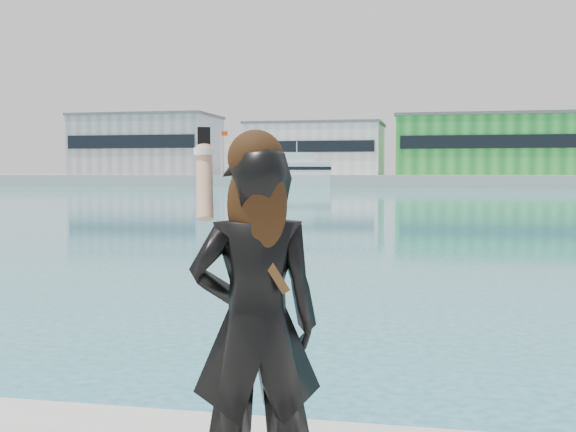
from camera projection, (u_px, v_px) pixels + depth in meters
The scene contains 8 objects.
far_quay at pixel (438, 180), 130.29m from camera, with size 320.00×40.00×2.00m, color #9E9E99.
warehouse_grey_left at pixel (148, 145), 139.20m from camera, with size 26.52×16.36×11.50m.
warehouse_white at pixel (316, 149), 132.49m from camera, with size 24.48×15.35×9.50m.
warehouse_green at pixel (485, 145), 126.30m from camera, with size 30.60×16.36×10.50m.
flagpole_left at pixel (222, 150), 128.94m from camera, with size 1.28×0.16×8.00m.
motor_yacht at pixel (305, 175), 116.03m from camera, with size 16.45×8.53×7.40m.
buoy_far at pixel (201, 191), 93.90m from camera, with size 0.50×0.50×0.50m, color yellow.
woman at pixel (255, 315), 3.21m from camera, with size 0.68×0.56×1.70m.
Camera 1 is at (0.30, -3.22, 2.29)m, focal length 45.00 mm.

